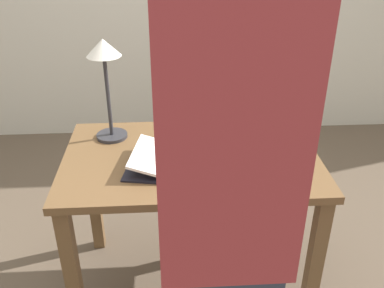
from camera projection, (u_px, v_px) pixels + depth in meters
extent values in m
plane|color=brown|center=(191.00, 280.00, 2.30)|extent=(12.00, 12.00, 0.00)
cube|color=brown|center=(191.00, 159.00, 1.93)|extent=(1.15, 0.72, 0.03)
cube|color=brown|center=(73.00, 278.00, 1.82)|extent=(0.06, 0.06, 0.74)
cube|color=brown|center=(314.00, 266.00, 1.88)|extent=(0.06, 0.06, 0.74)
cube|color=brown|center=(93.00, 193.00, 2.36)|extent=(0.06, 0.06, 0.74)
cube|color=brown|center=(280.00, 187.00, 2.42)|extent=(0.06, 0.06, 0.74)
cube|color=black|center=(193.00, 165.00, 1.83)|extent=(0.08, 0.29, 0.02)
cube|color=black|center=(160.00, 164.00, 1.85)|extent=(0.32, 0.34, 0.01)
cube|color=black|center=(227.00, 169.00, 1.82)|extent=(0.32, 0.34, 0.01)
cube|color=white|center=(162.00, 158.00, 1.83)|extent=(0.30, 0.32, 0.07)
cube|color=white|center=(225.00, 162.00, 1.80)|extent=(0.30, 0.32, 0.07)
cube|color=slate|center=(277.00, 137.00, 2.05)|extent=(0.23, 0.27, 0.02)
cube|color=brown|center=(278.00, 133.00, 2.04)|extent=(0.24, 0.26, 0.03)
cube|color=black|center=(278.00, 125.00, 2.02)|extent=(0.19, 0.22, 0.06)
cube|color=tan|center=(247.00, 114.00, 2.01)|extent=(0.05, 0.15, 0.26)
cylinder|color=#2D2D33|center=(112.00, 136.00, 2.08)|extent=(0.15, 0.15, 0.02)
cylinder|color=#2D2D33|center=(108.00, 97.00, 1.98)|extent=(0.02, 0.02, 0.39)
cone|color=silver|center=(103.00, 47.00, 1.87)|extent=(0.16, 0.16, 0.08)
cylinder|color=white|center=(244.00, 145.00, 1.90)|extent=(0.08, 0.08, 0.10)
torus|color=white|center=(234.00, 143.00, 1.92)|extent=(0.05, 0.04, 0.05)
cube|color=#9E3338|center=(230.00, 145.00, 1.04)|extent=(0.36, 0.20, 0.75)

